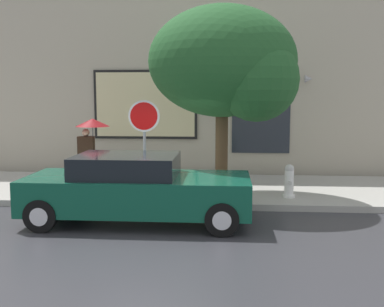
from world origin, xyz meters
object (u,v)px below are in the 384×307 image
Objects in this scene: street_tree at (229,65)px; stop_sign at (144,129)px; parked_car at (136,189)px; pedestrian_with_umbrella at (91,132)px; fire_hydrant at (289,181)px.

stop_sign is (-2.02, -0.23, -1.51)m from street_tree.
parked_car is 4.03m from pedestrian_with_umbrella.
pedestrian_with_umbrella reaches higher than fire_hydrant.
street_tree is 1.97× the size of stop_sign.
fire_hydrant is 5.61m from pedestrian_with_umbrella.
parked_car is at bearing -85.47° from stop_sign.
pedestrian_with_umbrella is (-5.31, 1.48, 1.04)m from fire_hydrant.
pedestrian_with_umbrella is at bearing 119.77° from parked_car.
fire_hydrant is 3.72m from stop_sign.
street_tree reaches higher than fire_hydrant.
stop_sign is at bearing -177.47° from fire_hydrant.
fire_hydrant is at bearing -15.56° from pedestrian_with_umbrella.
pedestrian_with_umbrella is 4.43m from street_tree.
parked_car reaches higher than fire_hydrant.
street_tree is at bearing 176.98° from fire_hydrant.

